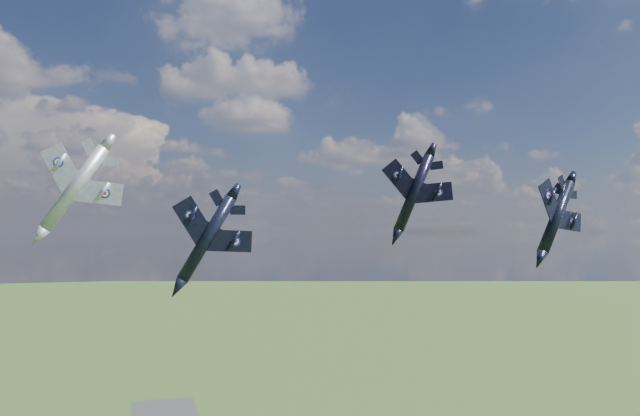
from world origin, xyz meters
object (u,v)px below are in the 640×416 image
object	(u,v)px
jet_right_navy	(556,217)
jet_left_silver	(75,188)
jet_lead_navy	(207,238)
jet_high_navy	(414,193)

from	to	relation	value
jet_right_navy	jet_left_silver	size ratio (longest dim) A/B	0.86
jet_lead_navy	jet_left_silver	distance (m)	15.16
jet_lead_navy	jet_right_navy	distance (m)	38.78
jet_lead_navy	jet_high_navy	world-z (taller)	jet_high_navy
jet_lead_navy	jet_left_silver	world-z (taller)	jet_left_silver
jet_lead_navy	jet_left_silver	bearing A→B (deg)	-169.28
jet_right_navy	jet_lead_navy	bearing A→B (deg)	139.69
jet_lead_navy	jet_right_navy	xyz separation A→B (m)	(35.80, -14.74, 2.32)
jet_right_navy	jet_left_silver	world-z (taller)	jet_left_silver
jet_right_navy	jet_high_navy	distance (m)	25.72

